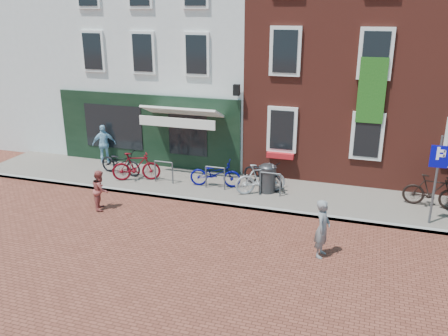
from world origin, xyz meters
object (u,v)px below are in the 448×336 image
(boy, at_px, (100,190))
(bicycle_2, at_px, (215,173))
(parking_sign, at_px, (437,169))
(cafe_person, at_px, (104,144))
(bicycle_0, at_px, (121,162))
(bicycle_3, at_px, (261,179))
(woman, at_px, (322,229))
(bicycle_1, at_px, (136,167))
(litter_bin, at_px, (267,176))
(bicycle_5, at_px, (432,191))
(bicycle_4, at_px, (263,174))

(boy, xyz_separation_m, bicycle_2, (2.97, 2.82, -0.07))
(boy, bearing_deg, parking_sign, -103.84)
(bicycle_2, bearing_deg, cafe_person, 68.37)
(bicycle_0, distance_m, bicycle_3, 5.64)
(woman, xyz_separation_m, bicycle_1, (-7.24, 3.39, -0.15))
(parking_sign, height_order, woman, parking_sign)
(litter_bin, height_order, woman, woman)
(parking_sign, height_order, bicycle_5, parking_sign)
(bicycle_1, bearing_deg, bicycle_3, -110.59)
(parking_sign, bearing_deg, cafe_person, 170.38)
(boy, distance_m, bicycle_5, 10.71)
(bicycle_4, bearing_deg, bicycle_2, 134.59)
(litter_bin, height_order, bicycle_2, litter_bin)
(woman, distance_m, bicycle_1, 7.99)
(cafe_person, bearing_deg, bicycle_2, 135.82)
(woman, xyz_separation_m, boy, (-7.20, 0.90, -0.14))
(bicycle_3, xyz_separation_m, bicycle_4, (-0.07, 0.61, -0.05))
(litter_bin, relative_size, cafe_person, 0.68)
(bicycle_0, height_order, bicycle_5, bicycle_5)
(woman, bearing_deg, bicycle_2, 57.49)
(bicycle_3, xyz_separation_m, bicycle_5, (5.54, 0.56, 0.00))
(parking_sign, distance_m, boy, 10.33)
(boy, bearing_deg, bicycle_3, -84.98)
(woman, bearing_deg, bicycle_1, 73.69)
(parking_sign, bearing_deg, woman, -136.02)
(parking_sign, distance_m, woman, 4.14)
(boy, height_order, bicycle_5, boy)
(bicycle_4, bearing_deg, woman, -118.47)
(bicycle_3, distance_m, bicycle_5, 5.56)
(litter_bin, bearing_deg, cafe_person, 171.27)
(parking_sign, relative_size, bicycle_2, 1.47)
(litter_bin, relative_size, parking_sign, 0.40)
(bicycle_0, xyz_separation_m, bicycle_1, (0.91, -0.43, 0.05))
(cafe_person, xyz_separation_m, bicycle_4, (6.91, -0.73, -0.32))
(bicycle_1, distance_m, bicycle_3, 4.73)
(bicycle_1, height_order, bicycle_4, bicycle_1)
(cafe_person, xyz_separation_m, bicycle_3, (6.98, -1.34, -0.27))
(bicycle_0, bearing_deg, bicycle_1, -105.88)
(woman, xyz_separation_m, bicycle_0, (-8.14, 3.82, -0.21))
(woman, xyz_separation_m, bicycle_4, (-2.58, 4.15, -0.21))
(woman, relative_size, cafe_person, 0.98)
(parking_sign, distance_m, bicycle_2, 7.28)
(boy, height_order, bicycle_4, boy)
(boy, bearing_deg, bicycle_4, -79.25)
(boy, relative_size, bicycle_3, 0.73)
(bicycle_1, xyz_separation_m, bicycle_2, (3.01, 0.33, -0.05))
(boy, xyz_separation_m, cafe_person, (-2.29, 3.99, 0.25))
(bicycle_4, bearing_deg, cafe_person, 113.65)
(cafe_person, height_order, bicycle_1, cafe_person)
(cafe_person, distance_m, bicycle_0, 1.75)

